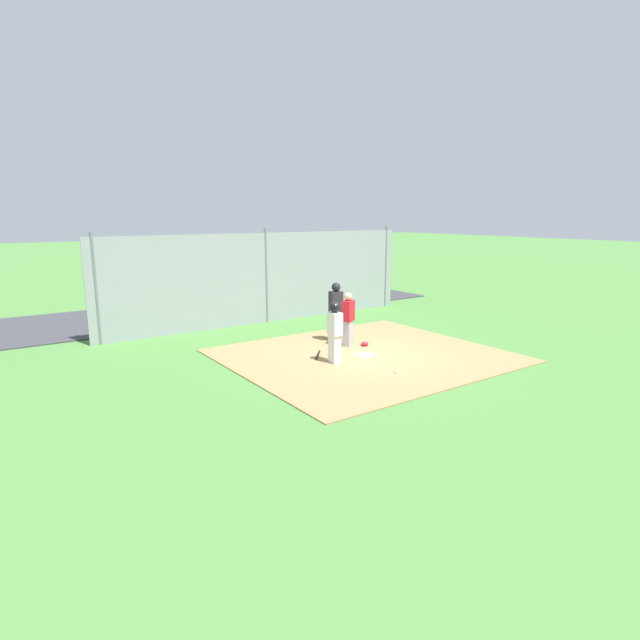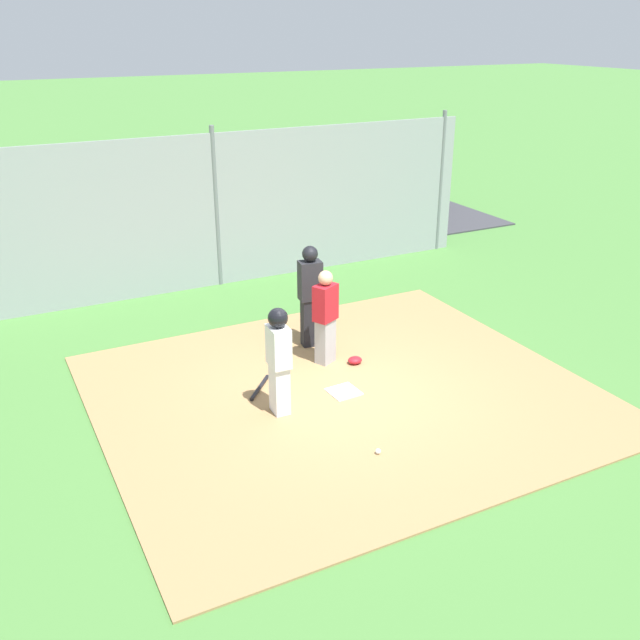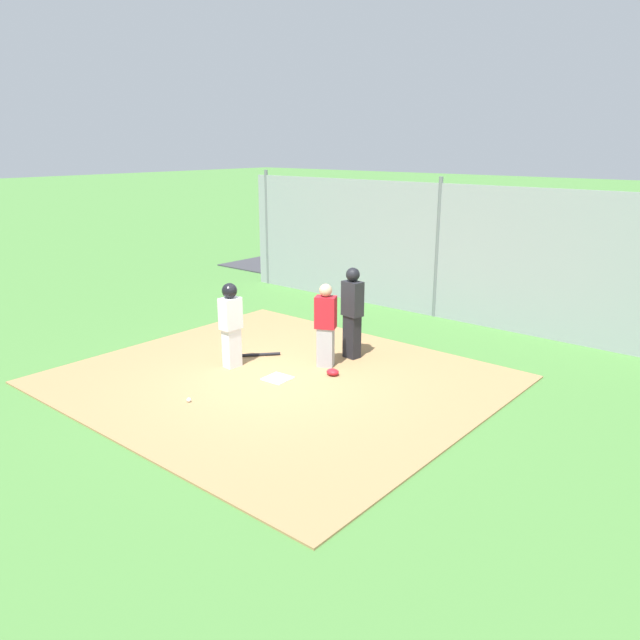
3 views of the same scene
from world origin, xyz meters
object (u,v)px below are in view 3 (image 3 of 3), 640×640
Objects in this scene: parked_car_white at (510,274)px; catcher at (326,324)px; umpire at (352,311)px; runner at (231,320)px; baseball at (189,400)px; baseball_bat at (261,355)px; home_plate at (278,378)px; catcher_mask at (333,372)px.

catcher is at bearing -88.89° from parked_car_white.
umpire is at bearing -88.44° from parked_car_white.
runner is 1.94m from baseball.
baseball_bat is 10.33× the size of baseball.
runner is at bearing 4.32° from home_plate.
umpire reaches higher than catcher.
home_plate is 1.71m from baseball.
catcher is 7.67m from parked_car_white.
catcher is 0.99× the size of runner.
catcher_mask is (-1.74, -0.10, 0.03)m from baseball_bat.
baseball_bat is (1.42, 1.10, -0.92)m from umpire.
catcher is at bearing -102.55° from home_plate.
catcher reaches higher than parked_car_white.
baseball_bat is (0.01, -0.76, -0.88)m from runner.
home_plate is 1.42m from runner.
catcher is 1.76m from runner.
parked_car_white reaches higher than home_plate.
baseball_bat is at bearing 3.37° from catcher_mask.
catcher_mask reaches higher than home_plate.
runner is at bearing -28.95° from umpire.
catcher is 0.91m from catcher_mask.
catcher_mask is (-0.32, 1.00, -0.89)m from umpire.
umpire reaches higher than catcher_mask.
home_plate is at bearing 6.77° from runner.
runner is 1.17m from baseball_bat.
parked_car_white is at bearing 82.05° from runner.
baseball_bat is 3.19× the size of catcher_mask.
home_plate is 0.27× the size of runner.
runner is 8.96m from parked_car_white.
runner is 6.72× the size of catcher_mask.
catcher_mask reaches higher than baseball_bat.
umpire is 7.48× the size of catcher_mask.
runner reaches higher than catcher_mask.
runner is 2.11× the size of baseball_bat.
catcher is (-0.24, -1.06, 0.82)m from home_plate.
baseball is (0.64, 2.73, -0.79)m from catcher.
home_plate is at bearing -39.12° from catcher.
catcher is 1.61m from baseball_bat.
runner is at bearing -75.91° from catcher.
umpire is 24.27× the size of baseball.
catcher is at bearing -103.21° from baseball.
parked_car_white is (-0.28, -7.66, -0.24)m from catcher.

